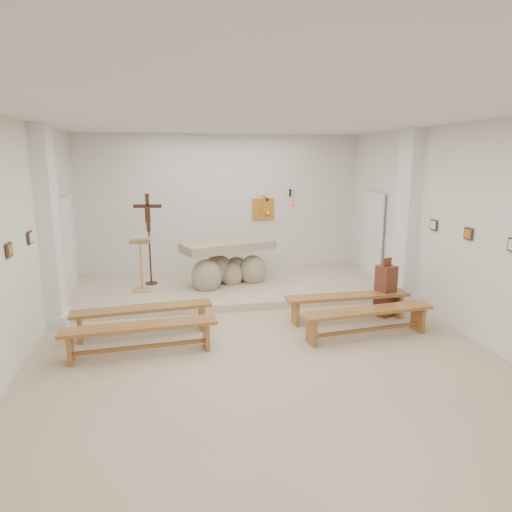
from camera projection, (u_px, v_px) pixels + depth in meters
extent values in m
cube|color=#CABA92|center=(263.00, 354.00, 6.97)|extent=(7.00, 10.00, 0.00)
cube|color=silver|center=(2.00, 251.00, 5.94)|extent=(0.02, 10.00, 3.50)
cube|color=silver|center=(478.00, 234.00, 7.26)|extent=(0.02, 10.00, 3.50)
cube|color=silver|center=(222.00, 206.00, 11.38)|extent=(7.00, 0.02, 3.50)
cube|color=silver|center=(264.00, 116.00, 6.23)|extent=(7.00, 10.00, 0.02)
cube|color=beige|center=(231.00, 287.00, 10.31)|extent=(6.98, 3.00, 0.15)
cube|color=white|center=(49.00, 228.00, 7.88)|extent=(0.26, 0.55, 3.50)
cube|color=white|center=(407.00, 218.00, 9.15)|extent=(0.26, 0.55, 3.50)
cube|color=gold|center=(263.00, 209.00, 11.58)|extent=(0.55, 0.04, 0.55)
cube|color=black|center=(290.00, 193.00, 11.63)|extent=(0.04, 0.02, 0.20)
cylinder|color=black|center=(292.00, 191.00, 11.47)|extent=(0.02, 0.30, 0.02)
cylinder|color=black|center=(293.00, 198.00, 11.36)|extent=(0.01, 0.01, 0.34)
sphere|color=red|center=(293.00, 205.00, 11.41)|extent=(0.11, 0.11, 0.11)
cube|color=#3F2B1B|center=(9.00, 250.00, 6.15)|extent=(0.03, 0.20, 0.20)
cube|color=#3F2B1B|center=(30.00, 237.00, 7.10)|extent=(0.03, 0.20, 0.20)
cube|color=#3F2B1B|center=(468.00, 234.00, 7.45)|extent=(0.03, 0.20, 0.20)
cube|color=#3F2B1B|center=(434.00, 225.00, 8.41)|extent=(0.03, 0.20, 0.20)
cube|color=silver|center=(62.00, 298.00, 8.86)|extent=(0.10, 0.85, 0.52)
cube|color=silver|center=(389.00, 280.00, 10.15)|extent=(0.10, 0.85, 0.52)
ellipsoid|color=tan|center=(207.00, 276.00, 9.81)|extent=(0.66, 0.56, 0.75)
ellipsoid|color=tan|center=(253.00, 271.00, 10.40)|extent=(0.62, 0.52, 0.71)
ellipsoid|color=tan|center=(218.00, 270.00, 10.33)|extent=(0.71, 0.60, 0.66)
ellipsoid|color=tan|center=(236.00, 270.00, 10.52)|extent=(0.57, 0.49, 0.62)
ellipsoid|color=tan|center=(232.00, 275.00, 10.24)|extent=(0.49, 0.41, 0.57)
cube|color=tan|center=(228.00, 246.00, 10.12)|extent=(2.19, 1.40, 0.20)
cube|color=tan|center=(143.00, 290.00, 9.73)|extent=(0.39, 0.39, 0.04)
cylinder|color=tan|center=(141.00, 267.00, 9.63)|extent=(0.05, 0.05, 1.03)
cube|color=tan|center=(140.00, 241.00, 9.49)|extent=(0.46, 0.35, 0.17)
cube|color=silver|center=(140.00, 239.00, 9.44)|extent=(0.39, 0.29, 0.13)
cylinder|color=#392412|center=(151.00, 283.00, 10.28)|extent=(0.27, 0.27, 0.03)
cylinder|color=#392412|center=(150.00, 257.00, 10.15)|extent=(0.04, 0.04, 1.22)
cube|color=#392412|center=(148.00, 213.00, 9.94)|extent=(0.09, 0.07, 0.83)
cube|color=#392412|center=(148.00, 206.00, 9.91)|extent=(0.61, 0.15, 0.08)
cube|color=#392412|center=(148.00, 214.00, 9.91)|extent=(0.12, 0.06, 0.35)
imported|color=#2C5C25|center=(202.00, 273.00, 10.16)|extent=(0.50, 0.45, 0.51)
cube|color=#612D1B|center=(385.00, 291.00, 8.56)|extent=(0.39, 0.39, 0.97)
cube|color=#612D1B|center=(387.00, 262.00, 8.44)|extent=(0.20, 0.11, 0.16)
cube|color=#9B5D2D|center=(142.00, 309.00, 7.63)|extent=(2.34, 0.60, 0.05)
cube|color=#9B5D2D|center=(80.00, 329.00, 7.40)|extent=(0.10, 0.34, 0.44)
cube|color=#9B5D2D|center=(202.00, 316.00, 7.97)|extent=(0.10, 0.34, 0.44)
cube|color=#9B5D2D|center=(144.00, 328.00, 7.71)|extent=(1.94, 0.26, 0.05)
cube|color=#9B5D2D|center=(348.00, 296.00, 8.32)|extent=(2.31, 0.39, 0.05)
cube|color=#9B5D2D|center=(295.00, 312.00, 8.18)|extent=(0.07, 0.34, 0.44)
cube|color=#9B5D2D|center=(397.00, 305.00, 8.57)|extent=(0.07, 0.34, 0.44)
cube|color=#9B5D2D|center=(347.00, 314.00, 8.39)|extent=(1.94, 0.08, 0.05)
cube|color=#9B5D2D|center=(140.00, 326.00, 6.84)|extent=(2.33, 0.53, 0.05)
cube|color=#9B5D2D|center=(70.00, 348.00, 6.63)|extent=(0.09, 0.34, 0.44)
cube|color=#9B5D2D|center=(206.00, 335.00, 7.15)|extent=(0.09, 0.34, 0.44)
cube|color=#9B5D2D|center=(141.00, 347.00, 6.91)|extent=(1.94, 0.20, 0.05)
cube|color=#9B5D2D|center=(367.00, 311.00, 7.53)|extent=(2.34, 0.61, 0.05)
cube|color=#9B5D2D|center=(311.00, 331.00, 7.29)|extent=(0.10, 0.34, 0.44)
cube|color=#9B5D2D|center=(418.00, 318.00, 7.87)|extent=(0.10, 0.34, 0.44)
cube|color=#9B5D2D|center=(366.00, 330.00, 7.60)|extent=(1.94, 0.27, 0.05)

